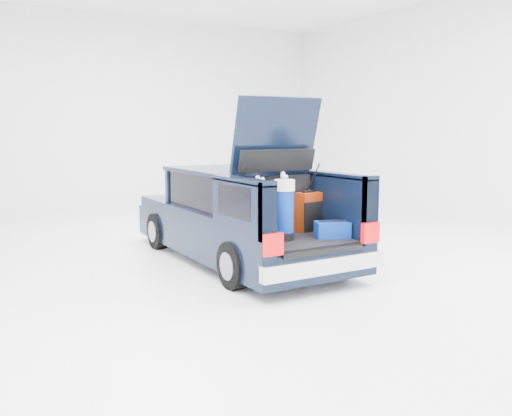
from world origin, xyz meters
TOP-DOWN VIEW (x-y plane):
  - ground at (0.00, 0.00)m, footprint 14.00×14.00m
  - car at (-0.00, 0.11)m, footprint 1.87×4.65m
  - red_suitcase at (0.50, -1.14)m, footprint 0.38×0.27m
  - black_golf_bag at (-0.50, -1.45)m, footprint 0.34×0.39m
  - blue_golf_bag at (-0.14, -1.48)m, footprint 0.33×0.33m
  - blue_duffel at (0.50, -1.67)m, footprint 0.52×0.44m

SIDE VIEW (x-z plane):
  - ground at x=0.00m, z-range 0.00..0.00m
  - car at x=0.00m, z-range -0.56..1.91m
  - blue_duffel at x=0.50m, z-range 0.59..0.82m
  - red_suitcase at x=0.50m, z-range 0.58..1.17m
  - black_golf_bag at x=-0.50m, z-range 0.56..1.41m
  - blue_golf_bag at x=-0.14m, z-range 0.56..1.45m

